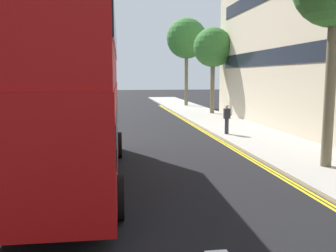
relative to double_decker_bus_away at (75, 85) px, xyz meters
The scene contains 7 objects.
sidewalk_right 10.23m from the double_decker_bus_away, 26.33° to the left, with size 4.00×80.00×0.14m, color #9E9991.
kerb_line_outer 7.70m from the double_decker_bus_away, 19.35° to the left, with size 0.10×56.00×0.01m, color yellow.
kerb_line_inner 7.56m from the double_decker_bus_away, 19.79° to the left, with size 0.10×56.00×0.01m, color yellow.
double_decker_bus_away is the anchor object (origin of this frame).
pedestrian_far 10.93m from the double_decker_bus_away, 46.58° to the left, with size 0.34×0.22×1.62m.
street_tree_mid 29.81m from the double_decker_bus_away, 71.72° to the left, with size 4.27×4.27×9.31m.
street_tree_far 21.67m from the double_decker_bus_away, 63.14° to the left, with size 3.32×3.32×7.24m.
Camera 1 is at (-1.23, -0.10, 3.31)m, focal length 39.69 mm.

